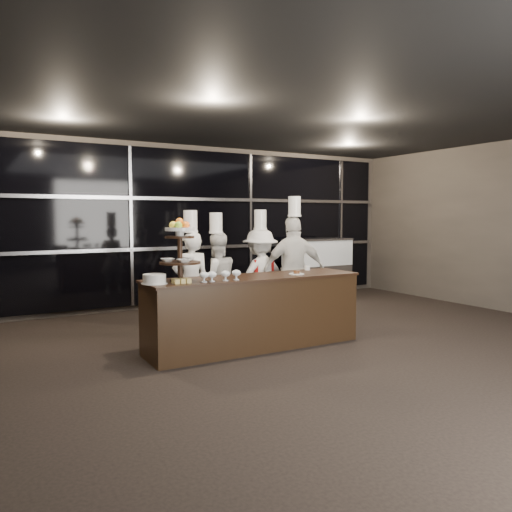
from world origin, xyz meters
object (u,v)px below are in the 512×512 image
layer_cake (154,279)px  chef_d (294,269)px  chef_b (216,279)px  chef_c (260,276)px  buffet_counter (254,311)px  display_stand (180,246)px  display_case (317,266)px  chef_a (191,282)px

layer_cake → chef_d: chef_d is taller
chef_b → chef_c: bearing=-4.7°
buffet_counter → display_stand: size_ratio=3.81×
layer_cake → chef_c: size_ratio=0.17×
display_stand → chef_b: (1.07, 1.27, -0.60)m
display_stand → chef_c: 2.24m
layer_cake → display_case: size_ratio=0.22×
chef_b → display_stand: bearing=-130.1°
chef_a → chef_c: size_ratio=0.99×
buffet_counter → chef_b: 1.30m
chef_b → chef_d: (1.15, -0.39, 0.12)m
display_case → chef_a: size_ratio=0.77×
buffet_counter → layer_cake: (-1.33, -0.05, 0.51)m
chef_d → display_stand: bearing=-158.3°
buffet_counter → chef_d: bearing=35.9°
buffet_counter → layer_cake: size_ratio=9.47×
display_case → chef_d: bearing=-135.4°
buffet_counter → layer_cake: 1.42m
display_stand → chef_a: chef_a is taller
display_case → chef_c: (-2.14, -1.37, 0.07)m
buffet_counter → chef_b: (0.07, 1.27, 0.27)m
display_stand → chef_a: size_ratio=0.42×
buffet_counter → chef_a: size_ratio=1.61×
display_case → display_stand: bearing=-146.8°
buffet_counter → chef_c: 1.48m
chef_b → layer_cake: bearing=-136.7°
chef_b → chef_c: size_ratio=0.97×
display_case → chef_b: 3.15m
layer_cake → chef_b: chef_b is taller
layer_cake → chef_a: chef_a is taller
layer_cake → chef_d: 2.71m
display_case → chef_d: 2.42m
chef_c → chef_d: (0.42, -0.33, 0.11)m
chef_c → chef_b: bearing=175.3°
buffet_counter → display_stand: bearing=-180.0°
display_stand → chef_b: 1.76m
chef_b → chef_d: 1.22m
layer_cake → chef_a: 1.37m
display_stand → layer_cake: (-0.33, -0.05, -0.37)m
chef_b → display_case: bearing=24.6°
buffet_counter → chef_c: (0.80, 1.21, 0.29)m
chef_a → chef_b: size_ratio=1.02×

